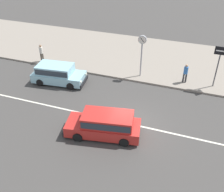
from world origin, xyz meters
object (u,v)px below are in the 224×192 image
Objects in this scene: pedestrian_near_clock at (41,52)px; pedestrian_mid_kerb at (186,72)px; minivan_pale_blue_2 at (57,73)px; street_clock at (142,46)px; minivan_red_1 at (105,124)px.

pedestrian_mid_kerb is (13.23, 0.55, -0.03)m from pedestrian_near_clock.
pedestrian_mid_kerb is at bearing 18.22° from minivan_pale_blue_2.
pedestrian_near_clock is at bearing -177.54° from street_clock.
minivan_pale_blue_2 is 10.52m from pedestrian_mid_kerb.
street_clock reaches higher than minivan_red_1.
minivan_red_1 is at bearing -115.84° from pedestrian_mid_kerb.
street_clock is at bearing 2.46° from pedestrian_near_clock.
street_clock is at bearing 88.60° from minivan_red_1.
minivan_pale_blue_2 is 1.26× the size of street_clock.
minivan_red_1 is 1.09× the size of minivan_pale_blue_2.
pedestrian_near_clock reaches higher than minivan_pale_blue_2.
street_clock is (0.19, 7.95, 2.02)m from minivan_red_1.
street_clock is at bearing 26.69° from minivan_pale_blue_2.
pedestrian_mid_kerb is (3.92, 8.09, 0.25)m from minivan_red_1.
street_clock is 2.17× the size of pedestrian_near_clock.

